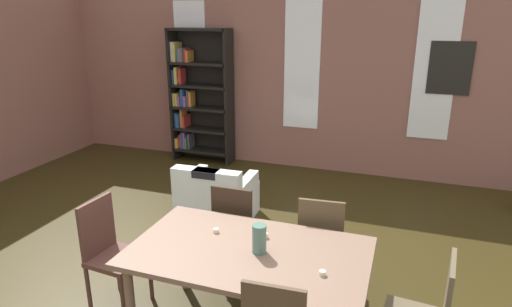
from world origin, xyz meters
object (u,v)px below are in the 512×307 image
dining_chair_head_left (110,250)px  dining_chair_far_left (237,228)px  bookshelf_tall (197,96)px  dining_table (249,260)px  vase_on_table (259,239)px  armchair_white (217,199)px  dining_chair_far_right (321,242)px

dining_chair_head_left → dining_chair_far_left: bearing=40.5°
dining_chair_head_left → bookshelf_tall: (-1.05, 3.75, 0.58)m
dining_table → vase_on_table: size_ratio=8.05×
dining_chair_head_left → armchair_white: bearing=83.7°
dining_chair_far_right → armchair_white: 1.78m
bookshelf_tall → dining_chair_far_right: bearing=-48.4°
dining_table → dining_chair_far_left: size_ratio=1.83×
vase_on_table → armchair_white: vase_on_table is taller
dining_chair_far_left → bookshelf_tall: bookshelf_tall is taller
dining_chair_far_right → bookshelf_tall: bookshelf_tall is taller
vase_on_table → dining_chair_head_left: size_ratio=0.23×
vase_on_table → armchair_white: (-1.13, 1.74, -0.59)m
bookshelf_tall → vase_on_table: bearing=-57.8°
dining_table → dining_chair_far_right: 0.85m
vase_on_table → dining_chair_head_left: bearing=179.8°
vase_on_table → dining_chair_head_left: 1.37m
dining_chair_far_left → dining_chair_head_left: same height
dining_chair_head_left → armchair_white: (0.19, 1.73, -0.23)m
vase_on_table → bookshelf_tall: 4.45m
dining_chair_head_left → armchair_white: size_ratio=1.15×
dining_chair_far_left → dining_table: bearing=-61.9°
dining_chair_head_left → dining_chair_far_right: bearing=23.9°
dining_chair_head_left → dining_chair_far_right: 1.79m
dining_chair_far_left → bookshelf_tall: size_ratio=0.44×
dining_table → dining_chair_far_left: dining_chair_far_left is taller
dining_table → vase_on_table: bearing=0.0°
dining_chair_far_right → bookshelf_tall: bearing=131.6°
dining_chair_head_left → dining_table: bearing=-0.3°
dining_table → vase_on_table: (0.08, 0.00, 0.19)m
dining_table → armchair_white: (-1.05, 1.74, -0.40)m
dining_chair_far_left → armchair_white: bearing=123.4°
dining_chair_head_left → armchair_white: dining_chair_head_left is taller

